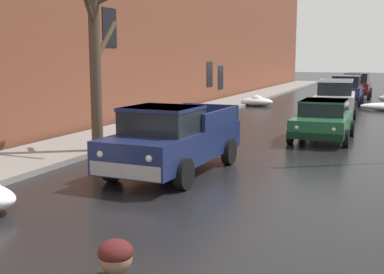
# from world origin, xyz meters

# --- Properties ---
(left_sidewalk_slab) EXTENTS (2.68, 80.00, 0.16)m
(left_sidewalk_slab) POSITION_xyz_m (-5.66, 18.00, 0.08)
(left_sidewalk_slab) COLOR gray
(left_sidewalk_slab) RESTS_ON ground
(brick_townhouse_facade) EXTENTS (0.63, 80.00, 10.29)m
(brick_townhouse_facade) POSITION_xyz_m (-7.50, 18.00, 5.14)
(brick_townhouse_facade) COLOR brown
(brick_townhouse_facade) RESTS_ON ground
(snow_bank_mid_block_left) EXTENTS (1.96, 1.14, 0.67)m
(snow_bank_mid_block_left) POSITION_xyz_m (-3.81, 26.71, 0.28)
(snow_bank_mid_block_left) COLOR white
(snow_bank_mid_block_left) RESTS_ON ground
(bare_tree_second_along_sidewalk) EXTENTS (2.55, 2.60, 5.78)m
(bare_tree_second_along_sidewalk) POSITION_xyz_m (-4.23, 9.83, 3.15)
(bare_tree_second_along_sidewalk) COLOR #4C3D2D
(bare_tree_second_along_sidewalk) RESTS_ON ground
(pickup_truck_darkblue_approaching_near_lane) EXTENTS (2.25, 5.03, 1.76)m
(pickup_truck_darkblue_approaching_near_lane) POSITION_xyz_m (-1.26, 8.51, 0.88)
(pickup_truck_darkblue_approaching_near_lane) COLOR navy
(pickup_truck_darkblue_approaching_near_lane) RESTS_ON ground
(sedan_green_parked_kerbside_close) EXTENTS (2.03, 4.15, 1.42)m
(sedan_green_parked_kerbside_close) POSITION_xyz_m (1.59, 15.34, 0.75)
(sedan_green_parked_kerbside_close) COLOR #1E5633
(sedan_green_parked_kerbside_close) RESTS_ON ground
(suv_white_parked_kerbside_mid) EXTENTS (2.25, 4.84, 1.82)m
(suv_white_parked_kerbside_mid) POSITION_xyz_m (1.20, 22.98, 0.99)
(suv_white_parked_kerbside_mid) COLOR silver
(suv_white_parked_kerbside_mid) RESTS_ON ground
(suv_darkblue_parked_far_down_block) EXTENTS (2.05, 4.68, 1.82)m
(suv_darkblue_parked_far_down_block) POSITION_xyz_m (1.14, 29.91, 0.99)
(suv_darkblue_parked_far_down_block) COLOR navy
(suv_darkblue_parked_far_down_block) RESTS_ON ground
(suv_maroon_queued_behind_truck) EXTENTS (2.06, 4.85, 1.82)m
(suv_maroon_queued_behind_truck) POSITION_xyz_m (1.36, 35.60, 0.99)
(suv_maroon_queued_behind_truck) COLOR maroon
(suv_maroon_queued_behind_truck) RESTS_ON ground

